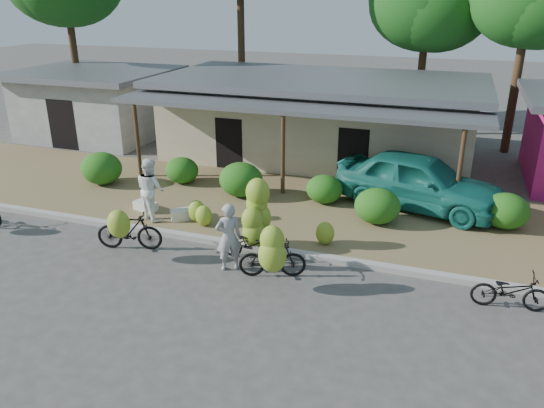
{
  "coord_description": "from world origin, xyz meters",
  "views": [
    {
      "loc": [
        5.26,
        -10.07,
        6.54
      ],
      "look_at": [
        0.87,
        2.48,
        1.2
      ],
      "focal_mm": 35.0,
      "sensor_mm": 36.0,
      "label": 1
    }
  ],
  "objects_px": {
    "bike_left": "(127,229)",
    "tree_center_right": "(424,1)",
    "sack_far": "(146,206)",
    "teal_van": "(418,181)",
    "sack_near": "(185,214)",
    "bystander": "(151,189)",
    "bike_center": "(255,226)",
    "vendor": "(229,237)",
    "bike_far_right": "(510,291)",
    "bike_right": "(272,255)"
  },
  "relations": [
    {
      "from": "bike_far_right",
      "to": "sack_near",
      "type": "bearing_deg",
      "value": 72.4
    },
    {
      "from": "bike_right",
      "to": "sack_near",
      "type": "bearing_deg",
      "value": 36.96
    },
    {
      "from": "bike_far_right",
      "to": "bystander",
      "type": "bearing_deg",
      "value": 75.09
    },
    {
      "from": "bike_far_right",
      "to": "vendor",
      "type": "relative_size",
      "value": 0.96
    },
    {
      "from": "sack_near",
      "to": "bystander",
      "type": "height_order",
      "value": "bystander"
    },
    {
      "from": "vendor",
      "to": "bystander",
      "type": "xyz_separation_m",
      "value": [
        -3.38,
        1.96,
        0.18
      ]
    },
    {
      "from": "bike_center",
      "to": "bike_far_right",
      "type": "height_order",
      "value": "bike_center"
    },
    {
      "from": "bike_center",
      "to": "bike_far_right",
      "type": "xyz_separation_m",
      "value": [
        6.25,
        -0.61,
        -0.38
      ]
    },
    {
      "from": "sack_far",
      "to": "teal_van",
      "type": "bearing_deg",
      "value": 20.89
    },
    {
      "from": "bike_right",
      "to": "sack_near",
      "type": "height_order",
      "value": "bike_right"
    },
    {
      "from": "tree_center_right",
      "to": "teal_van",
      "type": "xyz_separation_m",
      "value": [
        1.12,
        -10.32,
        -5.16
      ]
    },
    {
      "from": "tree_center_right",
      "to": "bike_right",
      "type": "xyz_separation_m",
      "value": [
        -1.75,
        -16.07,
        -5.44
      ]
    },
    {
      "from": "bystander",
      "to": "teal_van",
      "type": "distance_m",
      "value": 8.29
    },
    {
      "from": "tree_center_right",
      "to": "sack_near",
      "type": "height_order",
      "value": "tree_center_right"
    },
    {
      "from": "tree_center_right",
      "to": "bike_left",
      "type": "distance_m",
      "value": 17.77
    },
    {
      "from": "bike_left",
      "to": "tree_center_right",
      "type": "bearing_deg",
      "value": -34.84
    },
    {
      "from": "sack_far",
      "to": "bystander",
      "type": "xyz_separation_m",
      "value": [
        0.56,
        -0.48,
        0.8
      ]
    },
    {
      "from": "bystander",
      "to": "bike_left",
      "type": "bearing_deg",
      "value": 131.1
    },
    {
      "from": "sack_near",
      "to": "teal_van",
      "type": "distance_m",
      "value": 7.35
    },
    {
      "from": "teal_van",
      "to": "bike_left",
      "type": "bearing_deg",
      "value": 142.16
    },
    {
      "from": "bike_right",
      "to": "tree_center_right",
      "type": "bearing_deg",
      "value": -25.11
    },
    {
      "from": "sack_near",
      "to": "sack_far",
      "type": "distance_m",
      "value": 1.52
    },
    {
      "from": "sack_near",
      "to": "bystander",
      "type": "bearing_deg",
      "value": -163.27
    },
    {
      "from": "bike_far_right",
      "to": "sack_far",
      "type": "xyz_separation_m",
      "value": [
        -10.5,
        2.06,
        -0.17
      ]
    },
    {
      "from": "tree_center_right",
      "to": "bike_far_right",
      "type": "height_order",
      "value": "tree_center_right"
    },
    {
      "from": "bike_center",
      "to": "sack_far",
      "type": "xyz_separation_m",
      "value": [
        -4.25,
        1.45,
        -0.55
      ]
    },
    {
      "from": "teal_van",
      "to": "bike_far_right",
      "type": "bearing_deg",
      "value": -140.04
    },
    {
      "from": "bystander",
      "to": "sack_near",
      "type": "bearing_deg",
      "value": -134.33
    },
    {
      "from": "sack_far",
      "to": "sack_near",
      "type": "bearing_deg",
      "value": -7.43
    },
    {
      "from": "tree_center_right",
      "to": "bike_right",
      "type": "relative_size",
      "value": 4.79
    },
    {
      "from": "bike_far_right",
      "to": "sack_far",
      "type": "bearing_deg",
      "value": 73.01
    },
    {
      "from": "bike_far_right",
      "to": "teal_van",
      "type": "relative_size",
      "value": 0.33
    },
    {
      "from": "bike_far_right",
      "to": "bystander",
      "type": "height_order",
      "value": "bystander"
    },
    {
      "from": "vendor",
      "to": "bike_right",
      "type": "bearing_deg",
      "value": 132.39
    },
    {
      "from": "bike_center",
      "to": "sack_near",
      "type": "xyz_separation_m",
      "value": [
        -2.75,
        1.25,
        -0.54
      ]
    },
    {
      "from": "bike_right",
      "to": "bike_far_right",
      "type": "xyz_separation_m",
      "value": [
        5.33,
        0.63,
        -0.29
      ]
    },
    {
      "from": "sack_near",
      "to": "vendor",
      "type": "xyz_separation_m",
      "value": [
        2.43,
        -2.24,
        0.62
      ]
    },
    {
      "from": "bike_center",
      "to": "bike_far_right",
      "type": "relative_size",
      "value": 1.21
    },
    {
      "from": "bike_right",
      "to": "teal_van",
      "type": "bearing_deg",
      "value": -45.4
    },
    {
      "from": "sack_far",
      "to": "bike_far_right",
      "type": "bearing_deg",
      "value": -11.07
    },
    {
      "from": "bike_center",
      "to": "vendor",
      "type": "bearing_deg",
      "value": 160.46
    },
    {
      "from": "bike_far_right",
      "to": "bystander",
      "type": "xyz_separation_m",
      "value": [
        -9.95,
        1.57,
        0.63
      ]
    },
    {
      "from": "sack_near",
      "to": "bystander",
      "type": "xyz_separation_m",
      "value": [
        -0.95,
        -0.29,
        0.79
      ]
    },
    {
      "from": "bike_center",
      "to": "bystander",
      "type": "bearing_deg",
      "value": 73.47
    },
    {
      "from": "vendor",
      "to": "sack_near",
      "type": "bearing_deg",
      "value": -78.89
    },
    {
      "from": "tree_center_right",
      "to": "vendor",
      "type": "bearing_deg",
      "value": -100.69
    },
    {
      "from": "bike_far_right",
      "to": "bystander",
      "type": "relative_size",
      "value": 0.9
    },
    {
      "from": "sack_far",
      "to": "teal_van",
      "type": "distance_m",
      "value": 8.64
    },
    {
      "from": "tree_center_right",
      "to": "sack_far",
      "type": "bearing_deg",
      "value": -117.36
    },
    {
      "from": "bike_far_right",
      "to": "vendor",
      "type": "height_order",
      "value": "vendor"
    }
  ]
}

